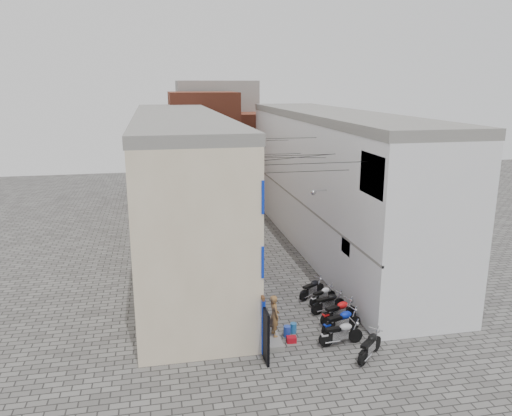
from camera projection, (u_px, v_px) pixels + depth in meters
ground at (322, 348)px, 20.90m from camera, size 90.00×90.00×0.00m
plinth at (228, 250)px, 32.82m from camera, size 0.90×26.00×0.25m
building_left at (181, 187)px, 31.14m from camera, size 5.10×27.00×9.00m
building_right at (332, 180)px, 33.12m from camera, size 5.94×26.00×9.00m
building_far_brick_left at (204, 148)px, 45.89m from camera, size 6.00×6.00×10.00m
building_far_brick_right at (253, 154)px, 49.01m from camera, size 5.00×6.00×8.00m
building_far_concrete at (217, 135)px, 51.86m from camera, size 8.00×5.00×11.00m
far_shopfront at (230, 193)px, 44.55m from camera, size 2.00×0.30×2.40m
overhead_wires at (279, 154)px, 26.42m from camera, size 5.80×13.02×1.32m
motorcycle_a at (370, 345)px, 20.03m from camera, size 1.90×1.81×1.16m
motorcycle_b at (341, 332)px, 21.05m from camera, size 2.02×0.75×1.15m
motorcycle_c at (342, 320)px, 22.02m from camera, size 2.18×1.24×1.20m
motorcycle_d at (339, 310)px, 23.02m from camera, size 2.14×1.29×1.18m
motorcycle_e at (328, 302)px, 24.03m from camera, size 1.98×1.05×1.09m
motorcycle_f at (323, 294)px, 24.97m from camera, size 1.78×1.24×0.99m
motorcycle_g at (312, 288)px, 25.72m from camera, size 1.86×1.48×1.06m
person_a at (274, 315)px, 21.24m from camera, size 0.51×0.71×1.83m
person_b at (258, 293)px, 23.91m from camera, size 0.69×0.82×1.52m
water_jug_near at (287, 331)px, 21.80m from camera, size 0.41×0.41×0.49m
water_jug_far at (293, 328)px, 22.13m from camera, size 0.37×0.37×0.45m
red_crate at (291, 339)px, 21.33m from camera, size 0.44×0.34×0.25m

